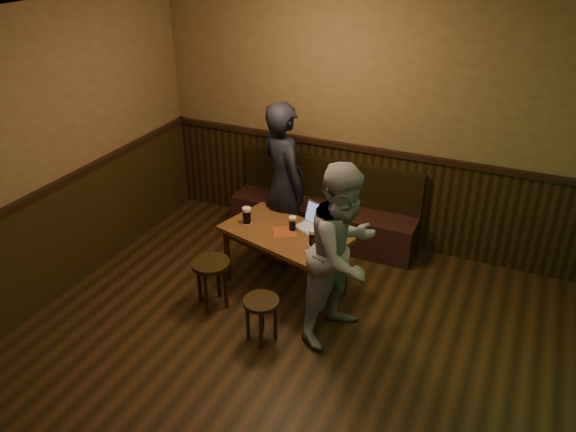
{
  "coord_description": "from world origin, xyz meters",
  "views": [
    {
      "loc": [
        1.65,
        -2.76,
        3.44
      ],
      "look_at": [
        -0.3,
        1.52,
        0.91
      ],
      "focal_mm": 35.0,
      "sensor_mm": 36.0,
      "label": 1
    }
  ],
  "objects_px": {
    "stool_left": "(211,271)",
    "person_grey": "(343,254)",
    "laptop": "(314,223)",
    "stool_right": "(261,308)",
    "pint_right": "(313,238)",
    "bench": "(324,215)",
    "person_suit": "(284,184)",
    "pint_left": "(247,215)",
    "pub_table": "(285,240)",
    "pint_mid": "(292,223)"
  },
  "relations": [
    {
      "from": "pub_table",
      "to": "stool_left",
      "type": "height_order",
      "value": "pub_table"
    },
    {
      "from": "bench",
      "to": "stool_left",
      "type": "xyz_separation_m",
      "value": [
        -0.52,
        -1.69,
        0.09
      ]
    },
    {
      "from": "pub_table",
      "to": "person_suit",
      "type": "xyz_separation_m",
      "value": [
        -0.26,
        0.55,
        0.33
      ]
    },
    {
      "from": "stool_left",
      "to": "pint_left",
      "type": "height_order",
      "value": "pint_left"
    },
    {
      "from": "laptop",
      "to": "person_suit",
      "type": "bearing_deg",
      "value": 164.73
    },
    {
      "from": "pint_mid",
      "to": "laptop",
      "type": "bearing_deg",
      "value": 33.94
    },
    {
      "from": "pint_right",
      "to": "bench",
      "type": "bearing_deg",
      "value": 105.93
    },
    {
      "from": "laptop",
      "to": "person_suit",
      "type": "relative_size",
      "value": 0.23
    },
    {
      "from": "stool_left",
      "to": "pint_mid",
      "type": "height_order",
      "value": "pint_mid"
    },
    {
      "from": "stool_left",
      "to": "person_grey",
      "type": "bearing_deg",
      "value": 6.79
    },
    {
      "from": "pint_right",
      "to": "stool_left",
      "type": "bearing_deg",
      "value": -153.02
    },
    {
      "from": "laptop",
      "to": "person_grey",
      "type": "relative_size",
      "value": 0.24
    },
    {
      "from": "laptop",
      "to": "person_grey",
      "type": "height_order",
      "value": "person_grey"
    },
    {
      "from": "person_suit",
      "to": "person_grey",
      "type": "height_order",
      "value": "person_suit"
    },
    {
      "from": "bench",
      "to": "stool_right",
      "type": "distance_m",
      "value": 1.96
    },
    {
      "from": "stool_left",
      "to": "person_grey",
      "type": "xyz_separation_m",
      "value": [
        1.28,
        0.15,
        0.44
      ]
    },
    {
      "from": "pint_left",
      "to": "person_suit",
      "type": "distance_m",
      "value": 0.59
    },
    {
      "from": "pint_mid",
      "to": "laptop",
      "type": "distance_m",
      "value": 0.22
    },
    {
      "from": "pub_table",
      "to": "stool_right",
      "type": "height_order",
      "value": "pub_table"
    },
    {
      "from": "pint_left",
      "to": "stool_left",
      "type": "bearing_deg",
      "value": -99.49
    },
    {
      "from": "person_suit",
      "to": "person_grey",
      "type": "relative_size",
      "value": 1.07
    },
    {
      "from": "pint_right",
      "to": "laptop",
      "type": "relative_size",
      "value": 0.43
    },
    {
      "from": "stool_right",
      "to": "person_suit",
      "type": "height_order",
      "value": "person_suit"
    },
    {
      "from": "stool_right",
      "to": "pint_right",
      "type": "bearing_deg",
      "value": 74.1
    },
    {
      "from": "laptop",
      "to": "pint_mid",
      "type": "bearing_deg",
      "value": -126.05
    },
    {
      "from": "pint_left",
      "to": "pint_right",
      "type": "relative_size",
      "value": 1.01
    },
    {
      "from": "bench",
      "to": "laptop",
      "type": "height_order",
      "value": "bench"
    },
    {
      "from": "stool_left",
      "to": "stool_right",
      "type": "bearing_deg",
      "value": -21.36
    },
    {
      "from": "pint_mid",
      "to": "person_grey",
      "type": "relative_size",
      "value": 0.09
    },
    {
      "from": "stool_left",
      "to": "laptop",
      "type": "bearing_deg",
      "value": 45.01
    },
    {
      "from": "stool_right",
      "to": "pint_left",
      "type": "xyz_separation_m",
      "value": [
        -0.58,
        0.84,
        0.4
      ]
    },
    {
      "from": "bench",
      "to": "pint_mid",
      "type": "bearing_deg",
      "value": -87.05
    },
    {
      "from": "stool_left",
      "to": "pint_mid",
      "type": "bearing_deg",
      "value": 47.85
    },
    {
      "from": "pub_table",
      "to": "pint_left",
      "type": "bearing_deg",
      "value": -165.8
    },
    {
      "from": "bench",
      "to": "pint_mid",
      "type": "xyz_separation_m",
      "value": [
        0.05,
        -1.05,
        0.43
      ]
    },
    {
      "from": "pint_mid",
      "to": "person_suit",
      "type": "relative_size",
      "value": 0.08
    },
    {
      "from": "pub_table",
      "to": "person_suit",
      "type": "distance_m",
      "value": 0.69
    },
    {
      "from": "bench",
      "to": "person_grey",
      "type": "height_order",
      "value": "person_grey"
    },
    {
      "from": "stool_left",
      "to": "person_suit",
      "type": "height_order",
      "value": "person_suit"
    },
    {
      "from": "laptop",
      "to": "person_suit",
      "type": "xyz_separation_m",
      "value": [
        -0.5,
        0.36,
        0.18
      ]
    },
    {
      "from": "bench",
      "to": "stool_left",
      "type": "distance_m",
      "value": 1.77
    },
    {
      "from": "stool_left",
      "to": "laptop",
      "type": "height_order",
      "value": "laptop"
    },
    {
      "from": "pint_right",
      "to": "pub_table",
      "type": "bearing_deg",
      "value": 161.0
    },
    {
      "from": "stool_right",
      "to": "pint_mid",
      "type": "relative_size",
      "value": 2.94
    },
    {
      "from": "stool_left",
      "to": "person_grey",
      "type": "distance_m",
      "value": 1.36
    },
    {
      "from": "pint_right",
      "to": "laptop",
      "type": "bearing_deg",
      "value": 110.36
    },
    {
      "from": "bench",
      "to": "pint_mid",
      "type": "distance_m",
      "value": 1.14
    },
    {
      "from": "bench",
      "to": "person_suit",
      "type": "bearing_deg",
      "value": -114.77
    },
    {
      "from": "pint_right",
      "to": "pint_left",
      "type": "bearing_deg",
      "value": 170.67
    },
    {
      "from": "pint_left",
      "to": "pint_right",
      "type": "distance_m",
      "value": 0.79
    }
  ]
}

